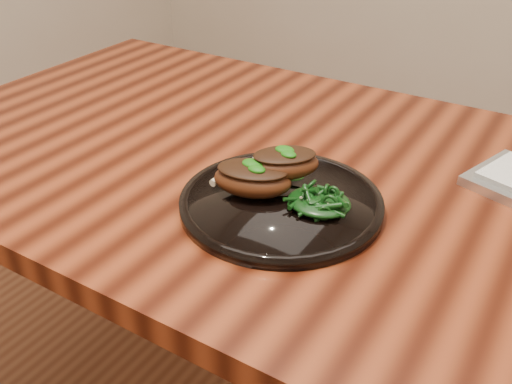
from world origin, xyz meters
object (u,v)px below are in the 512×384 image
Objects in this scene: greens_heap at (319,198)px; plate at (281,202)px; lamb_chop_front at (252,178)px; desk at (334,219)px.

plate is at bearing -174.81° from greens_heap.
plate is 2.24× the size of lamb_chop_front.
lamb_chop_front is at bearing -118.16° from desk.
greens_heap is (0.06, 0.01, 0.02)m from plate.
lamb_chop_front is 1.45× the size of greens_heap.
greens_heap reaches higher than desk.
greens_heap is at bearing -77.88° from desk.
lamb_chop_front is 0.10m from greens_heap.
desk is 0.17m from greens_heap.
plate is (-0.03, -0.13, 0.09)m from desk.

